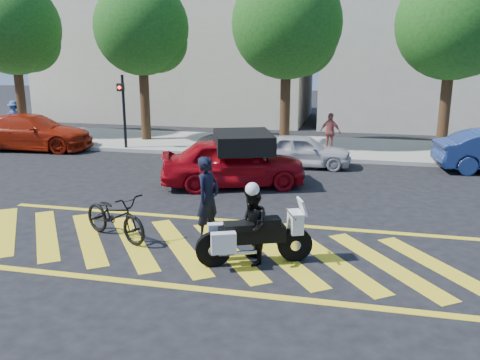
% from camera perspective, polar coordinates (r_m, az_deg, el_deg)
% --- Properties ---
extents(ground, '(90.00, 90.00, 0.00)m').
position_cam_1_polar(ground, '(11.20, -3.91, -7.64)').
color(ground, black).
rests_on(ground, ground).
extents(sidewalk, '(60.00, 5.00, 0.15)m').
position_cam_1_polar(sidewalk, '(22.51, 4.98, 3.81)').
color(sidewalk, '#9E998E').
rests_on(sidewalk, ground).
extents(crosswalk, '(12.33, 4.00, 0.01)m').
position_cam_1_polar(crosswalk, '(11.21, -4.10, -7.61)').
color(crosswalk, yellow).
rests_on(crosswalk, ground).
extents(building_left, '(16.00, 8.00, 10.00)m').
position_cam_1_polar(building_left, '(32.85, -6.93, 15.71)').
color(building_left, beige).
rests_on(building_left, ground).
extents(building_right, '(16.00, 8.00, 11.00)m').
position_cam_1_polar(building_right, '(31.51, 24.83, 15.51)').
color(building_right, beige).
rests_on(building_right, ground).
extents(tree_far_left, '(4.40, 4.40, 7.41)m').
position_cam_1_polar(tree_far_left, '(27.17, -23.77, 15.03)').
color(tree_far_left, black).
rests_on(tree_far_left, ground).
extents(tree_left, '(4.20, 4.20, 7.26)m').
position_cam_1_polar(tree_left, '(23.94, -10.63, 16.09)').
color(tree_left, black).
rests_on(tree_left, ground).
extents(tree_center, '(4.60, 4.60, 7.56)m').
position_cam_1_polar(tree_center, '(22.20, 5.64, 16.67)').
color(tree_center, black).
rests_on(tree_center, ground).
extents(tree_right, '(4.40, 4.40, 7.41)m').
position_cam_1_polar(tree_right, '(22.28, 23.09, 15.49)').
color(tree_right, black).
rests_on(tree_right, ground).
extents(signal_pole, '(0.28, 0.43, 3.20)m').
position_cam_1_polar(signal_pole, '(21.98, -13.00, 8.10)').
color(signal_pole, black).
rests_on(signal_pole, ground).
extents(officer_bike, '(0.64, 0.80, 1.90)m').
position_cam_1_polar(officer_bike, '(11.51, -3.63, -2.01)').
color(officer_bike, black).
rests_on(officer_bike, ground).
extents(bicycle, '(2.16, 1.56, 1.08)m').
position_cam_1_polar(bicycle, '(11.91, -13.86, -3.92)').
color(bicycle, black).
rests_on(bicycle, ground).
extents(police_motorcycle, '(2.26, 1.26, 1.05)m').
position_cam_1_polar(police_motorcycle, '(10.22, 1.44, -6.40)').
color(police_motorcycle, black).
rests_on(police_motorcycle, ground).
extents(officer_moto, '(0.84, 0.93, 1.56)m').
position_cam_1_polar(officer_moto, '(10.16, 1.36, -5.25)').
color(officer_moto, black).
rests_on(officer_moto, ground).
extents(red_convertible, '(4.86, 3.22, 1.54)m').
position_cam_1_polar(red_convertible, '(15.95, -0.77, 2.00)').
color(red_convertible, '#9F0710').
rests_on(red_convertible, ground).
extents(parked_left, '(5.40, 2.61, 1.52)m').
position_cam_1_polar(parked_left, '(23.74, -22.33, 5.00)').
color(parked_left, '#9D1D09').
rests_on(parked_left, ground).
extents(parked_mid_left, '(4.40, 2.39, 1.17)m').
position_cam_1_polar(parked_mid_left, '(19.86, 1.27, 3.93)').
color(parked_mid_left, black).
rests_on(parked_mid_left, ground).
extents(parked_mid_right, '(3.65, 1.66, 1.21)m').
position_cam_1_polar(parked_mid_right, '(18.81, 6.99, 3.30)').
color(parked_mid_right, '#B9B9BD').
rests_on(parked_mid_right, ground).
extents(pedestrian_left, '(1.17, 0.83, 1.63)m').
position_cam_1_polar(pedestrian_left, '(27.64, -23.95, 6.47)').
color(pedestrian_left, '#38579B').
rests_on(pedestrian_left, sidewalk).
extents(pedestrian_right, '(0.98, 0.71, 1.54)m').
position_cam_1_polar(pedestrian_right, '(21.34, 10.11, 5.36)').
color(pedestrian_right, '#934543').
rests_on(pedestrian_right, sidewalk).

